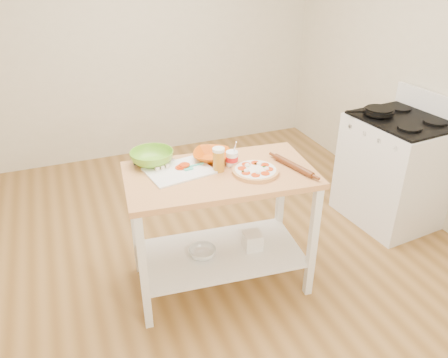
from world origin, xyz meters
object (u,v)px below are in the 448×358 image
shelf_glass_bowl (202,253)px  beer_pint (219,159)px  skillet (378,111)px  orange_bowl (212,156)px  spatula (193,167)px  yogurt_tub (232,158)px  rolling_pin (293,166)px  gas_stove (394,170)px  shelf_bin (252,241)px  knife (149,162)px  pizza (255,170)px  cutting_board (178,170)px  green_bowl (152,158)px  prep_island (220,205)px

shelf_glass_bowl → beer_pint: bearing=8.2°
skillet → orange_bowl: bearing=-153.0°
spatula → yogurt_tub: yogurt_tub is taller
yogurt_tub → rolling_pin: size_ratio=0.50×
gas_stove → shelf_bin: size_ratio=8.96×
knife → yogurt_tub: (0.51, -0.21, 0.03)m
gas_stove → orange_bowl: size_ratio=4.49×
pizza → cutting_board: pizza is taller
pizza → rolling_pin: pizza is taller
spatula → green_bowl: 0.29m
spatula → shelf_glass_bowl: spatula is taller
prep_island → beer_pint: beer_pint is taller
shelf_bin → prep_island: bearing=171.6°
prep_island → spatula: size_ratio=8.55×
green_bowl → yogurt_tub: size_ratio=1.65×
cutting_board → yogurt_tub: (0.35, -0.04, 0.04)m
knife → beer_pint: 0.48m
skillet → orange_bowl: (-1.53, -0.21, -0.04)m
cutting_board → beer_pint: 0.27m
spatula → green_bowl: size_ratio=0.52×
pizza → shelf_glass_bowl: bearing=164.0°
skillet → yogurt_tub: bearing=-147.6°
shelf_bin → knife: bearing=153.5°
green_bowl → spatula: bearing=-37.4°
spatula → knife: 0.30m
gas_stove → spatula: gas_stove is taller
pizza → knife: bearing=148.7°
pizza → cutting_board: size_ratio=0.68×
knife → rolling_pin: 0.95m
spatula → yogurt_tub: size_ratio=0.86×
cutting_board → green_bowl: (-0.13, 0.17, 0.04)m
spatula → rolling_pin: bearing=-28.8°
knife → yogurt_tub: yogurt_tub is taller
cutting_board → orange_bowl: orange_bowl is taller
pizza → prep_island: bearing=156.9°
knife → green_bowl: green_bowl is taller
shelf_bin → skillet: bearing=18.2°
orange_bowl → yogurt_tub: yogurt_tub is taller
gas_stove → orange_bowl: 1.75m
skillet → beer_pint: (-1.55, -0.37, 0.00)m
prep_island → gas_stove: size_ratio=1.14×
spatula → green_bowl: green_bowl is taller
spatula → beer_pint: bearing=-36.9°
prep_island → rolling_pin: bearing=-15.3°
orange_bowl → green_bowl: size_ratio=0.87×
prep_island → shelf_bin: bearing=-8.4°
prep_island → knife: size_ratio=4.67×
prep_island → yogurt_tub: bearing=31.5°
gas_stove → orange_bowl: bearing=176.9°
gas_stove → shelf_bin: (-1.47, -0.29, -0.15)m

